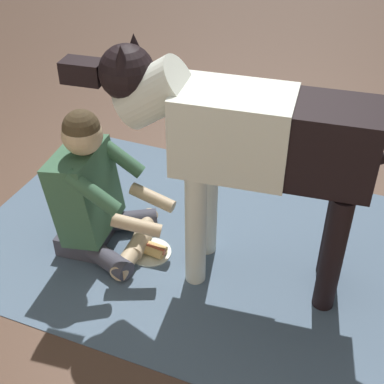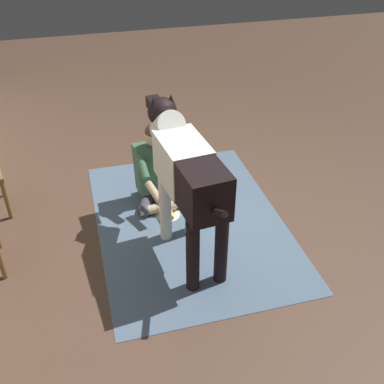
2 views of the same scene
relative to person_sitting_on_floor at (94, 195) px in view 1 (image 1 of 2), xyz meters
The scene contains 5 objects.
ground_plane 0.70m from the person_sitting_on_floor, 133.94° to the right, with size 13.24×13.24×0.00m, color brown.
area_rug 0.61m from the person_sitting_on_floor, 154.96° to the right, with size 2.43×1.75×0.01m, color slate.
person_sitting_on_floor is the anchor object (origin of this frame).
large_dog 0.93m from the person_sitting_on_floor, behind, with size 1.64×0.43×1.24m.
hot_dog_on_plate 0.45m from the person_sitting_on_floor, behind, with size 0.24×0.24×0.06m.
Camera 1 is at (-0.93, 2.39, 2.06)m, focal length 49.86 mm.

